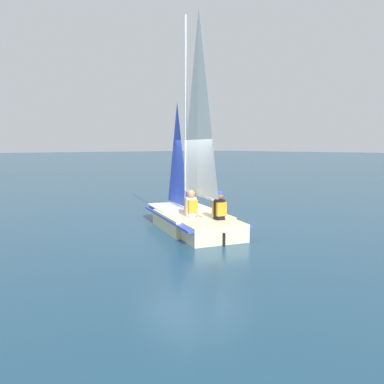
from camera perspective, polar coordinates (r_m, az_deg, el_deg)
ground_plane at (r=10.67m, az=0.00°, el=-5.59°), size 260.00×260.00×0.00m
sailboat_main at (r=10.50m, az=0.07°, el=-1.63°), size 4.18×2.93×5.93m
sailor_helm at (r=10.09m, az=-0.15°, el=-2.73°), size 0.41×0.39×1.16m
sailor_crew at (r=9.69m, az=4.17°, el=-3.08°), size 0.41×0.39×1.16m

